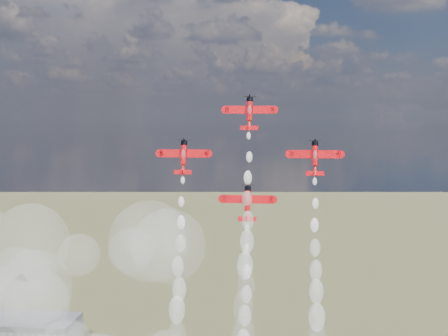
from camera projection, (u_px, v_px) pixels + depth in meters
name	position (u px, v px, depth m)	size (l,w,h in m)	color
hangar	(29.00, 330.00, 333.97)	(50.00, 28.00, 13.00)	gray
plane_lead	(250.00, 113.00, 153.43)	(12.18, 4.87, 8.49)	red
plane_left	(184.00, 156.00, 152.85)	(12.18, 4.87, 8.49)	red
plane_right	(315.00, 157.00, 149.53)	(12.18, 4.87, 8.49)	red
plane_slot	(248.00, 202.00, 148.95)	(12.18, 4.87, 8.49)	red
smoke_trail_lead	(245.00, 290.00, 144.95)	(5.21, 16.69, 48.35)	white
drifted_smoke_cloud	(77.00, 275.00, 168.73)	(64.34, 36.86, 53.91)	white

